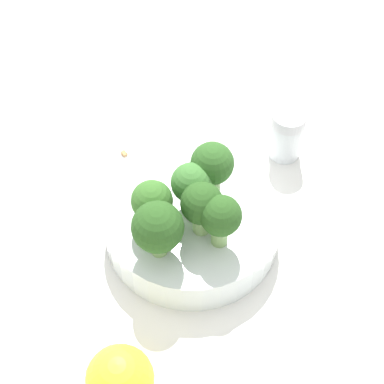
% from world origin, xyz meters
% --- Properties ---
extents(ground_plane, '(3.00, 3.00, 0.00)m').
position_xyz_m(ground_plane, '(0.00, 0.00, 0.00)').
color(ground_plane, white).
extents(bowl, '(0.16, 0.16, 0.04)m').
position_xyz_m(bowl, '(0.00, 0.00, 0.02)').
color(bowl, silver).
rests_on(bowl, ground_plane).
extents(broccoli_floret_0, '(0.04, 0.04, 0.05)m').
position_xyz_m(broccoli_floret_0, '(-0.01, -0.00, 0.07)').
color(broccoli_floret_0, '#84AD66').
rests_on(broccoli_floret_0, bowl).
extents(broccoli_floret_1, '(0.04, 0.04, 0.06)m').
position_xyz_m(broccoli_floret_1, '(0.04, -0.03, 0.07)').
color(broccoli_floret_1, '#84AD66').
rests_on(broccoli_floret_1, bowl).
extents(broccoli_floret_2, '(0.04, 0.04, 0.06)m').
position_xyz_m(broccoli_floret_2, '(0.02, 0.01, 0.07)').
color(broccoli_floret_2, '#8EB770').
rests_on(broccoli_floret_2, bowl).
extents(broccoli_floret_3, '(0.04, 0.04, 0.05)m').
position_xyz_m(broccoli_floret_3, '(0.01, -0.03, 0.07)').
color(broccoli_floret_3, '#7A9E5B').
rests_on(broccoli_floret_3, bowl).
extents(broccoli_floret_4, '(0.04, 0.04, 0.06)m').
position_xyz_m(broccoli_floret_4, '(0.03, 0.02, 0.07)').
color(broccoli_floret_4, '#84AD66').
rests_on(broccoli_floret_4, bowl).
extents(broccoli_floret_5, '(0.04, 0.04, 0.06)m').
position_xyz_m(broccoli_floret_5, '(-0.02, 0.02, 0.07)').
color(broccoli_floret_5, '#84AD66').
rests_on(broccoli_floret_5, bowl).
extents(pepper_shaker, '(0.03, 0.03, 0.06)m').
position_xyz_m(pepper_shaker, '(-0.09, 0.11, 0.03)').
color(pepper_shaker, silver).
rests_on(pepper_shaker, ground_plane).
extents(lemon_wedge, '(0.05, 0.05, 0.05)m').
position_xyz_m(lemon_wedge, '(0.14, -0.07, 0.03)').
color(lemon_wedge, yellow).
rests_on(lemon_wedge, ground_plane).
extents(almond_crumb_0, '(0.01, 0.01, 0.01)m').
position_xyz_m(almond_crumb_0, '(-0.08, -0.05, 0.00)').
color(almond_crumb_0, olive).
rests_on(almond_crumb_0, ground_plane).
extents(almond_crumb_1, '(0.01, 0.01, 0.01)m').
position_xyz_m(almond_crumb_1, '(-0.11, -0.06, 0.00)').
color(almond_crumb_1, '#AD7F4C').
rests_on(almond_crumb_1, ground_plane).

